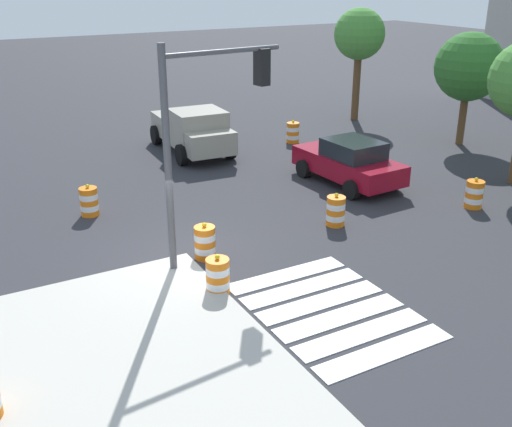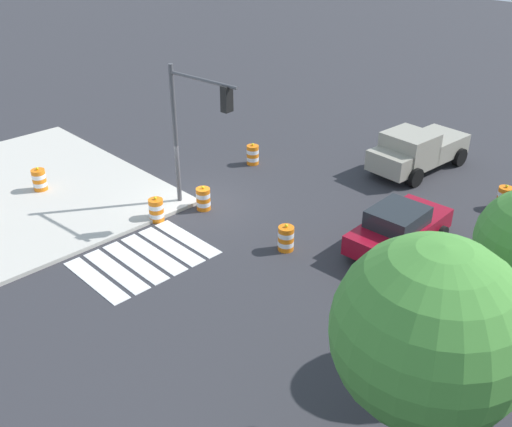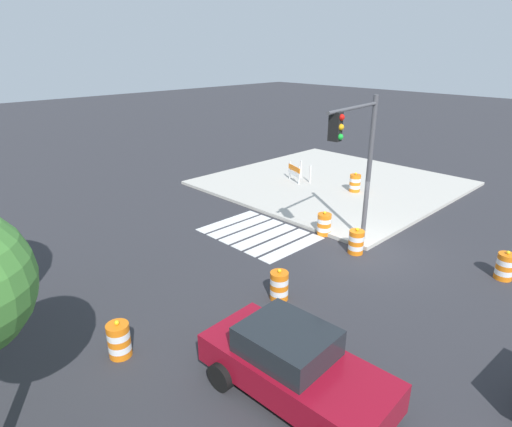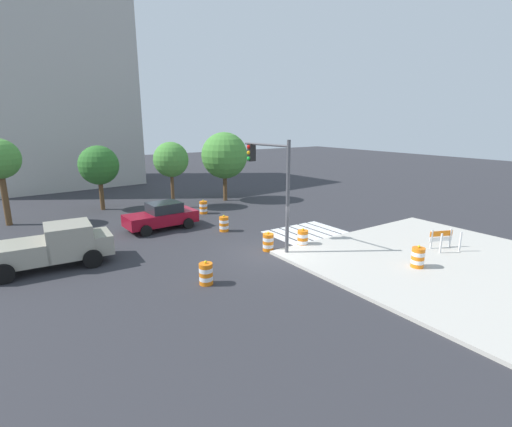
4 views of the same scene
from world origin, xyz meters
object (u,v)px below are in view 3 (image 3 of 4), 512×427
object	(u,v)px
traffic_barrel_median_near	(324,224)
traffic_light_pole	(357,149)
traffic_barrel_lane_center	(356,242)
construction_barricade	(297,171)
traffic_barrel_on_sidewalk	(355,183)
traffic_barrel_near_corner	(279,286)
traffic_barrel_far_curb	(505,266)
sports_car	(294,365)
traffic_barrel_crosswalk_end	(119,340)

from	to	relation	value
traffic_barrel_median_near	traffic_light_pole	distance (m)	3.87
traffic_barrel_lane_center	construction_barricade	size ratio (longest dim) A/B	0.71
traffic_barrel_on_sidewalk	traffic_barrel_near_corner	bearing A→B (deg)	111.81
traffic_barrel_lane_center	construction_barricade	world-z (taller)	construction_barricade
traffic_barrel_median_near	traffic_light_pole	size ratio (longest dim) A/B	0.19
traffic_barrel_near_corner	traffic_barrel_far_curb	distance (m)	7.61
traffic_barrel_far_curb	traffic_light_pole	size ratio (longest dim) A/B	0.19
sports_car	traffic_barrel_near_corner	xyz separation A→B (m)	(2.87, -2.66, -0.36)
traffic_barrel_lane_center	traffic_barrel_on_sidewalk	bearing A→B (deg)	-56.03
traffic_barrel_median_near	construction_barricade	xyz separation A→B (m)	(5.41, -4.58, 0.27)
construction_barricade	traffic_light_pole	bearing A→B (deg)	143.59
sports_car	traffic_light_pole	bearing A→B (deg)	-64.85
traffic_barrel_far_curb	construction_barricade	size ratio (longest dim) A/B	0.71
traffic_barrel_near_corner	construction_barricade	xyz separation A→B (m)	(7.42, -9.45, 0.27)
traffic_barrel_near_corner	traffic_light_pole	distance (m)	5.50
traffic_barrel_far_curb	traffic_barrel_on_sidewalk	xyz separation A→B (m)	(8.46, -3.99, 0.15)
traffic_barrel_near_corner	traffic_barrel_crosswalk_end	bearing A→B (deg)	78.10
traffic_barrel_far_curb	construction_barricade	bearing A→B (deg)	-15.31
traffic_barrel_crosswalk_end	traffic_light_pole	distance (m)	9.66
traffic_barrel_lane_center	traffic_light_pole	bearing A→B (deg)	18.82
traffic_barrel_near_corner	traffic_barrel_on_sidewalk	distance (m)	11.00
traffic_barrel_near_corner	construction_barricade	bearing A→B (deg)	-51.89
traffic_barrel_near_corner	traffic_barrel_on_sidewalk	xyz separation A→B (m)	(4.09, -10.21, 0.15)
traffic_barrel_crosswalk_end	traffic_light_pole	world-z (taller)	traffic_light_pole
sports_car	traffic_light_pole	size ratio (longest dim) A/B	0.80
traffic_barrel_lane_center	traffic_barrel_far_curb	bearing A→B (deg)	-157.36
sports_car	traffic_barrel_near_corner	world-z (taller)	sports_car
traffic_barrel_on_sidewalk	construction_barricade	bearing A→B (deg)	12.83
sports_car	traffic_light_pole	distance (m)	8.25
traffic_barrel_crosswalk_end	traffic_barrel_far_curb	distance (m)	12.21
traffic_barrel_crosswalk_end	traffic_light_pole	xyz separation A→B (m)	(-0.62, -9.00, 3.46)
traffic_barrel_median_near	traffic_barrel_far_curb	distance (m)	6.53
traffic_barrel_near_corner	traffic_barrel_on_sidewalk	size ratio (longest dim) A/B	1.00
sports_car	construction_barricade	size ratio (longest dim) A/B	3.06
sports_car	traffic_barrel_crosswalk_end	distance (m)	4.41
construction_barricade	sports_car	bearing A→B (deg)	130.34
construction_barricade	traffic_light_pole	xyz separation A→B (m)	(-7.04, 5.19, 3.19)
construction_barricade	traffic_barrel_lane_center	bearing A→B (deg)	144.95
construction_barricade	traffic_light_pole	world-z (taller)	traffic_light_pole
traffic_barrel_near_corner	traffic_light_pole	size ratio (longest dim) A/B	0.19
traffic_barrel_near_corner	traffic_barrel_crosswalk_end	distance (m)	4.84
sports_car	traffic_barrel_lane_center	world-z (taller)	sports_car
sports_car	traffic_barrel_crosswalk_end	bearing A→B (deg)	28.24
traffic_barrel_median_near	traffic_barrel_lane_center	bearing A→B (deg)	164.29
traffic_barrel_on_sidewalk	construction_barricade	size ratio (longest dim) A/B	0.71
traffic_barrel_on_sidewalk	traffic_barrel_crosswalk_end	bearing A→B (deg)	101.67
traffic_barrel_median_near	traffic_barrel_far_curb	xyz separation A→B (m)	(-6.39, -1.35, 0.00)
traffic_barrel_crosswalk_end	traffic_barrel_median_near	distance (m)	9.67
traffic_barrel_near_corner	traffic_barrel_crosswalk_end	world-z (taller)	same
traffic_barrel_near_corner	traffic_barrel_crosswalk_end	size ratio (longest dim) A/B	1.00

